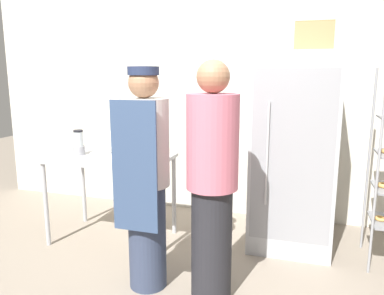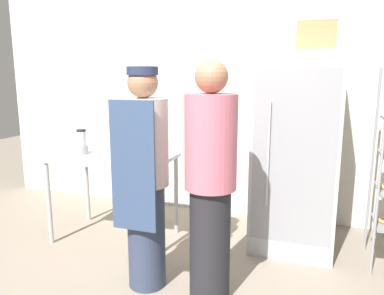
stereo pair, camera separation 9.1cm
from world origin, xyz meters
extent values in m
cube|color=silver|center=(0.00, 2.34, 1.42)|extent=(6.40, 0.12, 2.83)
cube|color=#ADAFB5|center=(0.76, 1.59, 0.94)|extent=(0.77, 0.74, 1.88)
cube|color=#93959B|center=(0.76, 1.23, 0.96)|extent=(0.71, 0.02, 1.54)
cylinder|color=silver|center=(0.55, 1.20, 0.99)|extent=(0.02, 0.02, 0.93)
cylinder|color=#93969B|center=(1.44, 1.22, 0.87)|extent=(0.02, 0.02, 1.74)
cylinder|color=#93969B|center=(1.44, 1.71, 0.87)|extent=(0.02, 0.02, 1.74)
torus|color=#DBA351|center=(1.55, 1.46, 0.41)|extent=(0.11, 0.11, 0.03)
cube|color=#ADAFB5|center=(-0.99, 1.17, 0.86)|extent=(1.18, 0.73, 0.04)
cylinder|color=#ADAFB5|center=(-1.54, 0.85, 0.42)|extent=(0.04, 0.04, 0.84)
cylinder|color=#ADAFB5|center=(-0.43, 0.85, 0.42)|extent=(0.04, 0.04, 0.84)
cylinder|color=#ADAFB5|center=(-1.54, 1.49, 0.42)|extent=(0.04, 0.04, 0.84)
cylinder|color=#ADAFB5|center=(-0.43, 1.49, 0.42)|extent=(0.04, 0.04, 0.84)
cube|color=white|center=(-1.02, 1.15, 0.90)|extent=(0.26, 0.19, 0.05)
cube|color=white|center=(-1.02, 1.25, 1.02)|extent=(0.25, 0.01, 0.19)
torus|color=beige|center=(-1.08, 1.12, 0.94)|extent=(0.08, 0.08, 0.03)
torus|color=beige|center=(-1.02, 1.12, 0.94)|extent=(0.08, 0.08, 0.03)
torus|color=beige|center=(-0.95, 1.12, 0.94)|extent=(0.08, 0.08, 0.03)
torus|color=beige|center=(-1.08, 1.19, 0.94)|extent=(0.08, 0.08, 0.03)
torus|color=beige|center=(-1.02, 1.19, 0.94)|extent=(0.08, 0.08, 0.03)
torus|color=beige|center=(-0.95, 1.19, 0.94)|extent=(0.08, 0.08, 0.03)
cylinder|color=#99999E|center=(-1.32, 1.14, 0.92)|extent=(0.12, 0.12, 0.09)
cylinder|color=#B2BCC1|center=(-1.32, 1.14, 1.04)|extent=(0.09, 0.09, 0.14)
cylinder|color=black|center=(-1.32, 1.14, 1.12)|extent=(0.09, 0.09, 0.02)
cube|color=silver|center=(-0.65, 1.09, 0.90)|extent=(0.29, 0.26, 0.05)
cube|color=#2D5193|center=(-0.65, 1.09, 0.95)|extent=(0.29, 0.26, 0.06)
cube|color=#A87F51|center=(0.88, 1.56, 2.00)|extent=(0.33, 0.32, 0.24)
cube|color=#977249|center=(0.88, 1.56, 2.13)|extent=(0.34, 0.17, 0.02)
cylinder|color=#333D56|center=(-0.29, 0.48, 0.42)|extent=(0.30, 0.30, 0.84)
cylinder|color=beige|center=(-0.29, 0.48, 1.17)|extent=(0.37, 0.37, 0.66)
sphere|color=#9E7051|center=(-0.29, 0.48, 1.62)|extent=(0.23, 0.23, 0.23)
cube|color=#33476B|center=(-0.29, 0.28, 1.02)|extent=(0.35, 0.02, 0.96)
cylinder|color=#232D4C|center=(-0.29, 0.48, 1.70)|extent=(0.23, 0.23, 0.06)
cylinder|color=#232328|center=(0.23, 0.48, 0.43)|extent=(0.31, 0.31, 0.86)
cylinder|color=#C6667A|center=(0.23, 0.48, 1.20)|extent=(0.38, 0.38, 0.68)
sphere|color=#9E7051|center=(0.23, 0.48, 1.66)|extent=(0.23, 0.23, 0.23)
camera|label=1|loc=(0.87, -2.06, 1.67)|focal=35.00mm
camera|label=2|loc=(0.96, -2.04, 1.67)|focal=35.00mm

